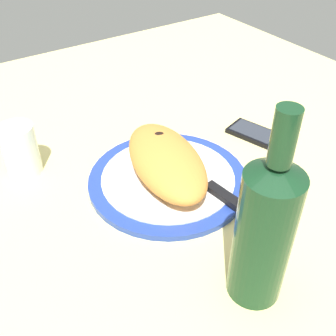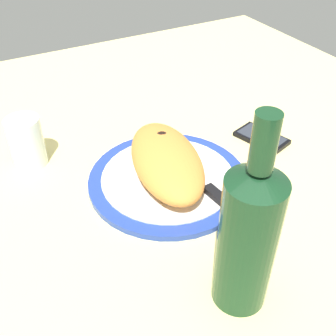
{
  "view_description": "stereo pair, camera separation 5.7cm",
  "coord_description": "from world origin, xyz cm",
  "px_view_note": "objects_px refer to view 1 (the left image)",
  "views": [
    {
      "loc": [
        50.63,
        -34.14,
        51.34
      ],
      "look_at": [
        0.0,
        0.0,
        3.52
      ],
      "focal_mm": 43.66,
      "sensor_mm": 36.0,
      "label": 1
    },
    {
      "loc": [
        53.6,
        -29.24,
        51.34
      ],
      "look_at": [
        0.0,
        0.0,
        3.52
      ],
      "focal_mm": 43.66,
      "sensor_mm": 36.0,
      "label": 2
    }
  ],
  "objects_px": {
    "knife": "(216,191)",
    "water_glass": "(21,153)",
    "calzone": "(167,161)",
    "smartphone": "(254,133)",
    "fork": "(140,188)",
    "plate": "(168,179)",
    "wine_bottle": "(264,230)"
  },
  "relations": [
    {
      "from": "wine_bottle",
      "to": "fork",
      "type": "bearing_deg",
      "value": -173.46
    },
    {
      "from": "fork",
      "to": "knife",
      "type": "xyz_separation_m",
      "value": [
        0.09,
        0.11,
        0.0
      ]
    },
    {
      "from": "plate",
      "to": "knife",
      "type": "bearing_deg",
      "value": 27.4
    },
    {
      "from": "calzone",
      "to": "smartphone",
      "type": "xyz_separation_m",
      "value": [
        -0.02,
        0.25,
        -0.04
      ]
    },
    {
      "from": "plate",
      "to": "fork",
      "type": "xyz_separation_m",
      "value": [
        0.0,
        -0.06,
        0.01
      ]
    },
    {
      "from": "fork",
      "to": "knife",
      "type": "distance_m",
      "value": 0.14
    },
    {
      "from": "smartphone",
      "to": "knife",
      "type": "bearing_deg",
      "value": -60.13
    },
    {
      "from": "plate",
      "to": "fork",
      "type": "distance_m",
      "value": 0.06
    },
    {
      "from": "calzone",
      "to": "wine_bottle",
      "type": "xyz_separation_m",
      "value": [
        0.28,
        -0.03,
        0.07
      ]
    },
    {
      "from": "plate",
      "to": "calzone",
      "type": "xyz_separation_m",
      "value": [
        -0.01,
        0.0,
        0.04
      ]
    },
    {
      "from": "knife",
      "to": "water_glass",
      "type": "distance_m",
      "value": 0.39
    },
    {
      "from": "wine_bottle",
      "to": "water_glass",
      "type": "bearing_deg",
      "value": -158.12
    },
    {
      "from": "knife",
      "to": "wine_bottle",
      "type": "bearing_deg",
      "value": -23.31
    },
    {
      "from": "calzone",
      "to": "knife",
      "type": "relative_size",
      "value": 1.2
    },
    {
      "from": "water_glass",
      "to": "wine_bottle",
      "type": "xyz_separation_m",
      "value": [
        0.46,
        0.19,
        0.08
      ]
    },
    {
      "from": "smartphone",
      "to": "plate",
      "type": "bearing_deg",
      "value": -83.35
    },
    {
      "from": "smartphone",
      "to": "water_glass",
      "type": "height_order",
      "value": "water_glass"
    },
    {
      "from": "fork",
      "to": "knife",
      "type": "bearing_deg",
      "value": 50.98
    },
    {
      "from": "knife",
      "to": "smartphone",
      "type": "relative_size",
      "value": 1.83
    },
    {
      "from": "calzone",
      "to": "fork",
      "type": "relative_size",
      "value": 1.64
    },
    {
      "from": "smartphone",
      "to": "fork",
      "type": "bearing_deg",
      "value": -84.46
    },
    {
      "from": "smartphone",
      "to": "wine_bottle",
      "type": "distance_m",
      "value": 0.43
    },
    {
      "from": "knife",
      "to": "calzone",
      "type": "bearing_deg",
      "value": -154.55
    },
    {
      "from": "smartphone",
      "to": "wine_bottle",
      "type": "relative_size",
      "value": 0.41
    },
    {
      "from": "calzone",
      "to": "wine_bottle",
      "type": "bearing_deg",
      "value": -6.75
    },
    {
      "from": "fork",
      "to": "smartphone",
      "type": "xyz_separation_m",
      "value": [
        -0.03,
        0.32,
        -0.01
      ]
    },
    {
      "from": "smartphone",
      "to": "water_glass",
      "type": "bearing_deg",
      "value": -108.95
    },
    {
      "from": "knife",
      "to": "water_glass",
      "type": "bearing_deg",
      "value": -136.79
    },
    {
      "from": "calzone",
      "to": "wine_bottle",
      "type": "height_order",
      "value": "wine_bottle"
    },
    {
      "from": "knife",
      "to": "wine_bottle",
      "type": "relative_size",
      "value": 0.76
    },
    {
      "from": "calzone",
      "to": "smartphone",
      "type": "relative_size",
      "value": 2.2
    },
    {
      "from": "calzone",
      "to": "fork",
      "type": "distance_m",
      "value": 0.07
    }
  ]
}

